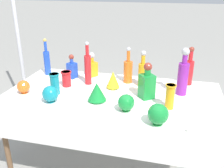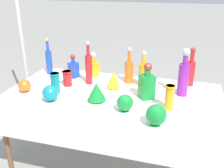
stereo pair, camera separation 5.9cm
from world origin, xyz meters
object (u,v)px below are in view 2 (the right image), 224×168
Objects in this scene: round_bowl_0 at (125,103)px; canopy_pole at (21,32)px; round_bowl_3 at (25,86)px; round_bowl_1 at (50,93)px; round_bowl_2 at (156,115)px; slender_vase_2 at (67,78)px; fluted_vase_0 at (97,91)px; fluted_vase_1 at (113,80)px; tall_bottle_5 at (184,76)px; square_decanter_1 at (147,84)px; tall_bottle_2 at (89,67)px; square_decanter_2 at (93,66)px; tall_bottle_3 at (49,60)px; tall_bottle_4 at (143,73)px; tall_bottle_0 at (129,70)px; slender_vase_0 at (169,97)px; tall_bottle_1 at (191,71)px; square_decanter_0 at (73,68)px; slender_vase_1 at (55,83)px.

canopy_pole reaches higher than round_bowl_0.
round_bowl_1 is at bearing -18.08° from round_bowl_3.
slender_vase_2 is at bearing 151.51° from round_bowl_2.
fluted_vase_1 is at bearing 77.51° from fluted_vase_0.
tall_bottle_5 is 1.92m from canopy_pole.
square_decanter_1 is 2.31× the size of round_bowl_0.
fluted_vase_1 is (0.43, 0.06, 0.01)m from slender_vase_2.
square_decanter_2 is at bearing 98.55° from tall_bottle_2.
tall_bottle_3 is at bearing 165.77° from fluted_vase_1.
tall_bottle_4 is 1.10× the size of square_decanter_1.
tall_bottle_0 is 1.78× the size of slender_vase_0.
tall_bottle_1 is 2.30× the size of fluted_vase_0.
square_decanter_0 is 1.24× the size of slender_vase_0.
fluted_vase_0 is at bearing -32.60° from canopy_pole.
round_bowl_3 is at bearing -170.63° from square_decanter_1.
tall_bottle_1 is at bearing 0.52° from square_decanter_2.
round_bowl_3 is at bearing -119.82° from square_decanter_0.
tall_bottle_5 is 2.62× the size of fluted_vase_0.
slender_vase_1 is (0.01, -0.40, 0.00)m from square_decanter_0.
round_bowl_0 is at bearing -30.94° from canopy_pole.
round_bowl_3 is (-0.93, 0.10, -0.01)m from round_bowl_0.
tall_bottle_5 is 1.08m from square_decanter_0.
tall_bottle_4 is 0.28m from fluted_vase_1.
tall_bottle_0 is 0.40m from square_decanter_2.
tall_bottle_0 is 2.21× the size of fluted_vase_0.
tall_bottle_2 is (-0.36, -0.13, 0.04)m from tall_bottle_0.
tall_bottle_2 is at bearing 30.06° from slender_vase_2.
square_decanter_2 is at bearing 146.31° from slender_vase_0.
canopy_pole is at bearing 147.16° from slender_vase_2.
round_bowl_2 reaches higher than round_bowl_1.
round_bowl_3 is (-0.73, -0.30, -0.02)m from fluted_vase_1.
slender_vase_2 is (-0.68, -0.18, -0.05)m from tall_bottle_4.
round_bowl_2 is (-0.22, -0.80, -0.06)m from tall_bottle_1.
tall_bottle_0 reaches higher than tall_bottle_4.
round_bowl_1 is at bearing -85.52° from square_decanter_0.
square_decanter_1 is at bearing 8.46° from slender_vase_1.
square_decanter_2 is 0.59m from fluted_vase_0.
tall_bottle_0 is at bearing 132.31° from slender_vase_0.
tall_bottle_2 is 0.91m from round_bowl_2.
tall_bottle_4 is 0.56m from square_decanter_2.
tall_bottle_5 is at bearing 13.86° from slender_vase_1.
square_decanter_2 reaches higher than square_decanter_0.
square_decanter_1 is at bearing 9.37° from round_bowl_3.
square_decanter_2 is at bearing 51.78° from round_bowl_3.
tall_bottle_5 is at bearing -7.10° from tall_bottle_3.
tall_bottle_0 is 0.57m from square_decanter_0.
tall_bottle_5 is 1.69× the size of square_decanter_0.
canopy_pole is (-1.76, 0.74, 0.25)m from slender_vase_0.
square_decanter_2 is 0.09× the size of canopy_pole.
tall_bottle_5 reaches higher than slender_vase_2.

